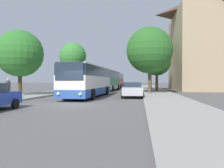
{
  "coord_description": "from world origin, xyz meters",
  "views": [
    {
      "loc": [
        4.7,
        -15.06,
        1.71
      ],
      "look_at": [
        0.68,
        16.29,
        1.21
      ],
      "focal_mm": 35.0,
      "sensor_mm": 36.0,
      "label": 1
    }
  ],
  "objects": [
    {
      "name": "bus_rear",
      "position": [
        -0.8,
        36.25,
        1.76
      ],
      "size": [
        2.73,
        11.6,
        3.29
      ],
      "rotation": [
        0.0,
        0.0,
        -0.0
      ],
      "color": "gray",
      "rests_on": "ground_plane"
    },
    {
      "name": "sidewalk_right",
      "position": [
        7.0,
        0.0,
        0.07
      ],
      "size": [
        4.0,
        120.0,
        0.15
      ],
      "primitive_type": "cube",
      "color": "gray",
      "rests_on": "ground_plane"
    },
    {
      "name": "tree_left_near",
      "position": [
        -8.11,
        6.94,
        4.6
      ],
      "size": [
        4.99,
        4.99,
        6.96
      ],
      "color": "#47331E",
      "rests_on": "sidewalk_left"
    },
    {
      "name": "tree_right_near",
      "position": [
        7.25,
        18.74,
        4.58
      ],
      "size": [
        4.25,
        4.25,
        6.58
      ],
      "color": "#513D23",
      "rests_on": "sidewalk_right"
    },
    {
      "name": "bus_middle",
      "position": [
        -0.69,
        22.41,
        1.78
      ],
      "size": [
        3.04,
        11.69,
        3.33
      ],
      "rotation": [
        0.0,
        0.0,
        -0.04
      ],
      "color": "silver",
      "rests_on": "ground_plane"
    },
    {
      "name": "tree_right_mid",
      "position": [
        5.91,
        13.13,
        5.55
      ],
      "size": [
        5.9,
        5.9,
        8.36
      ],
      "color": "brown",
      "rests_on": "sidewalk_right"
    },
    {
      "name": "ground_plane",
      "position": [
        0.0,
        0.0,
        0.0
      ],
      "size": [
        300.0,
        300.0,
        0.0
      ],
      "primitive_type": "plane",
      "color": "#565454",
      "rests_on": "ground"
    },
    {
      "name": "parked_car_right_near",
      "position": [
        3.93,
        6.86,
        0.8
      ],
      "size": [
        2.28,
        4.28,
        1.54
      ],
      "rotation": [
        0.0,
        0.0,
        3.19
      ],
      "color": "#B7B7BC",
      "rests_on": "ground_plane"
    },
    {
      "name": "tree_right_far",
      "position": [
        6.57,
        24.32,
        6.75
      ],
      "size": [
        6.45,
        6.45,
        9.84
      ],
      "color": "brown",
      "rests_on": "sidewalk_right"
    },
    {
      "name": "building_right_background",
      "position": [
        19.18,
        26.24,
        9.25
      ],
      "size": [
        16.51,
        15.67,
        18.5
      ],
      "color": "tan",
      "rests_on": "ground_plane"
    },
    {
      "name": "pedestrian_waiting_far",
      "position": [
        -6.22,
        1.88,
        1.03
      ],
      "size": [
        0.36,
        0.36,
        1.75
      ],
      "rotation": [
        0.0,
        0.0,
        1.43
      ],
      "color": "#23232D",
      "rests_on": "sidewalk_left"
    },
    {
      "name": "tree_left_far",
      "position": [
        -7.0,
        22.12,
        6.01
      ],
      "size": [
        4.65,
        4.65,
        8.21
      ],
      "color": "brown",
      "rests_on": "sidewalk_left"
    },
    {
      "name": "bus_front",
      "position": [
        -0.6,
        7.16,
        1.72
      ],
      "size": [
        3.08,
        11.84,
        3.2
      ],
      "rotation": [
        0.0,
        0.0,
        -0.03
      ],
      "color": "#2D519E",
      "rests_on": "ground_plane"
    }
  ]
}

